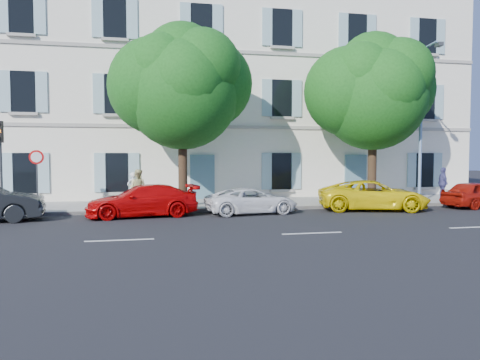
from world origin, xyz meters
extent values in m
plane|color=black|center=(0.00, 0.00, 0.00)|extent=(90.00, 90.00, 0.00)
cube|color=#A09E96|center=(0.00, 4.45, 0.07)|extent=(36.00, 4.50, 0.15)
cube|color=#9E998E|center=(0.00, 2.28, 0.08)|extent=(36.00, 0.16, 0.16)
cube|color=white|center=(0.00, 10.20, 6.00)|extent=(28.00, 7.00, 12.00)
imported|color=#B90506|center=(-5.34, 1.19, 0.65)|extent=(4.67, 2.32, 1.30)
imported|color=white|center=(-0.78, 1.20, 0.55)|extent=(4.13, 2.29, 1.09)
imported|color=yellow|center=(4.89, 1.26, 0.68)|extent=(5.28, 3.38, 1.35)
imported|color=#A01409|center=(10.26, 1.21, 0.64)|extent=(3.99, 2.32, 1.28)
cylinder|color=#3A2819|center=(-3.52, 3.23, 1.77)|extent=(0.41, 0.41, 3.24)
ellipsoid|color=#1E6C1B|center=(-3.52, 3.23, 5.33)|extent=(5.18, 5.18, 5.70)
cylinder|color=#3A2819|center=(5.99, 3.51, 1.77)|extent=(0.43, 0.43, 3.24)
ellipsoid|color=#1E6D1B|center=(5.99, 3.51, 5.37)|extent=(5.27, 5.27, 5.79)
cylinder|color=#383A3D|center=(-10.98, 2.57, 1.69)|extent=(0.10, 0.10, 3.08)
cylinder|color=#383A3D|center=(-9.64, 2.76, 1.23)|extent=(0.06, 0.06, 2.16)
cylinder|color=red|center=(-9.64, 2.73, 2.41)|extent=(0.59, 0.10, 0.59)
cylinder|color=#7293BF|center=(8.12, 2.69, 3.93)|extent=(0.15, 0.15, 7.57)
cylinder|color=#7293BF|center=(8.12, 2.02, 7.72)|extent=(0.30, 1.32, 0.09)
cube|color=#383A3D|center=(8.12, 1.36, 7.57)|extent=(0.30, 0.46, 0.17)
imported|color=white|center=(-5.77, 3.84, 0.93)|extent=(0.68, 0.64, 1.57)
imported|color=#CCC883|center=(-5.53, 3.61, 1.00)|extent=(1.03, 0.96, 1.70)
imported|color=#4A4A88|center=(10.09, 3.62, 1.00)|extent=(0.61, 1.06, 1.70)
camera|label=1|loc=(-5.31, -18.10, 2.55)|focal=35.00mm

